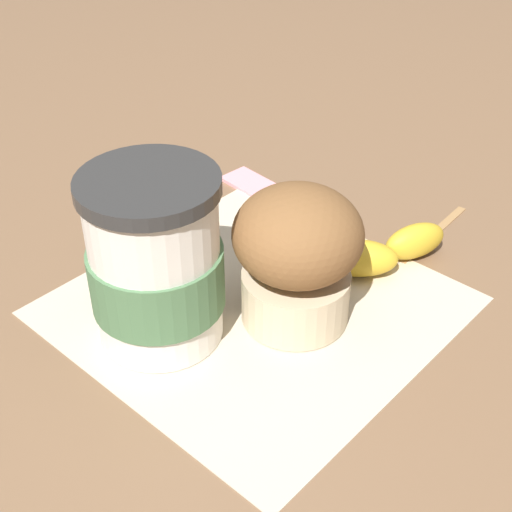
{
  "coord_description": "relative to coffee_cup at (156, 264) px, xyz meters",
  "views": [
    {
      "loc": [
        -0.28,
        -0.31,
        0.35
      ],
      "look_at": [
        0.0,
        0.0,
        0.05
      ],
      "focal_mm": 50.0,
      "sensor_mm": 36.0,
      "label": 1
    }
  ],
  "objects": [
    {
      "name": "muffin",
      "position": [
        0.08,
        -0.05,
        -0.0
      ],
      "size": [
        0.09,
        0.09,
        0.11
      ],
      "color": "beige",
      "rests_on": "paper_napkin"
    },
    {
      "name": "coffee_cup",
      "position": [
        0.0,
        0.0,
        0.0
      ],
      "size": [
        0.09,
        0.09,
        0.13
      ],
      "color": "silver",
      "rests_on": "paper_napkin"
    },
    {
      "name": "ground_plane",
      "position": [
        0.07,
        -0.02,
        -0.06
      ],
      "size": [
        3.0,
        3.0,
        0.0
      ],
      "primitive_type": "plane",
      "color": "brown"
    },
    {
      "name": "paper_napkin",
      "position": [
        0.07,
        -0.02,
        -0.06
      ],
      "size": [
        0.29,
        0.29,
        0.0
      ],
      "primitive_type": "cube",
      "rotation": [
        0.0,
        0.0,
        0.11
      ],
      "color": "beige",
      "rests_on": "ground_plane"
    },
    {
      "name": "sugar_packet",
      "position": [
        0.19,
        0.12,
        -0.06
      ],
      "size": [
        0.03,
        0.05,
        0.01
      ],
      "primitive_type": "cube",
      "rotation": [
        0.0,
        0.0,
        1.6
      ],
      "color": "pink",
      "rests_on": "ground_plane"
    },
    {
      "name": "banana",
      "position": [
        0.16,
        -0.04,
        -0.04
      ],
      "size": [
        0.14,
        0.1,
        0.03
      ],
      "color": "gold",
      "rests_on": "paper_napkin"
    },
    {
      "name": "wooden_stirrer",
      "position": [
        0.25,
        -0.05,
        -0.06
      ],
      "size": [
        0.11,
        0.02,
        0.0
      ],
      "primitive_type": "cube",
      "rotation": [
        0.0,
        0.0,
        0.16
      ],
      "color": "#9E7547",
      "rests_on": "ground_plane"
    }
  ]
}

